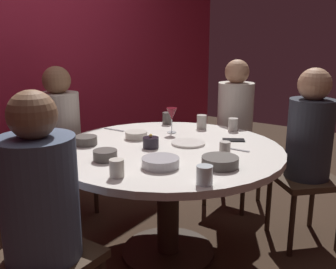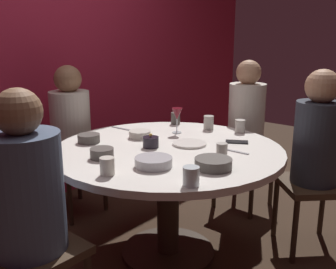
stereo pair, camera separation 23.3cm
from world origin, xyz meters
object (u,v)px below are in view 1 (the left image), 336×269
at_px(seated_diner_back, 60,126).
at_px(bowl_small_white, 136,135).
at_px(bowl_sauce_side, 105,155).
at_px(cup_by_left_diner, 117,168).
at_px(dinner_plate, 188,143).
at_px(bowl_salad_center, 220,162).
at_px(candle_holder, 151,142).
at_px(bowl_rice_portion, 86,141).
at_px(dining_table, 168,169).
at_px(seated_diner_front_right, 310,138).
at_px(cup_beside_wine, 225,149).
at_px(seated_diner_right, 235,118).
at_px(bowl_serving_large, 161,162).
at_px(cell_phone, 234,140).
at_px(seated_diner_left, 40,199).
at_px(cup_near_candle, 233,125).
at_px(cup_far_edge, 205,175).
at_px(wine_glass, 172,115).
at_px(cup_by_right_diner, 202,122).
at_px(cup_center_front, 167,118).

relative_size(seated_diner_back, bowl_small_white, 8.09).
distance_m(bowl_sauce_side, cup_by_left_diner, 0.27).
relative_size(dinner_plate, bowl_salad_center, 1.10).
bearing_deg(candle_holder, bowl_rice_portion, 115.09).
bearing_deg(dining_table, seated_diner_front_right, -45.00).
xyz_separation_m(seated_diner_back, cup_beside_wine, (0.02, -1.35, 0.04)).
relative_size(seated_diner_right, bowl_small_white, 8.30).
bearing_deg(dinner_plate, bowl_sauce_side, 158.44).
bearing_deg(bowl_serving_large, cell_phone, -8.02).
xyz_separation_m(seated_diner_left, candle_holder, (0.87, 0.08, 0.03)).
bearing_deg(seated_diner_right, cup_near_candle, 22.58).
xyz_separation_m(seated_diner_back, seated_diner_right, (0.96, -0.98, 0.01)).
distance_m(cup_far_edge, cup_beside_wine, 0.44).
distance_m(bowl_small_white, cup_near_candle, 0.70).
bearing_deg(bowl_salad_center, bowl_sauce_side, 114.49).
distance_m(bowl_rice_portion, cup_beside_wine, 0.86).
relative_size(bowl_rice_portion, cup_by_left_diner, 1.59).
height_order(bowl_small_white, cup_by_left_diner, cup_by_left_diner).
relative_size(seated_diner_front_right, bowl_rice_portion, 8.52).
bearing_deg(cup_by_left_diner, cup_far_edge, -68.63).
bearing_deg(bowl_small_white, wine_glass, -22.91).
height_order(cell_phone, cup_by_right_diner, cup_by_right_diner).
bearing_deg(cup_beside_wine, cup_by_right_diner, 40.61).
xyz_separation_m(cup_by_left_diner, cup_far_edge, (0.15, -0.39, 0.00)).
bearing_deg(bowl_salad_center, seated_diner_front_right, -16.64).
relative_size(bowl_serving_large, cup_by_right_diner, 1.97).
distance_m(seated_diner_back, cup_by_left_diner, 1.20).
relative_size(seated_diner_right, bowl_rice_portion, 8.60).
distance_m(seated_diner_front_right, cup_far_edge, 1.08).
bearing_deg(dinner_plate, cup_far_edge, -142.21).
height_order(seated_diner_right, cup_near_candle, seated_diner_right).
height_order(cell_phone, cup_by_left_diner, cup_by_left_diner).
xyz_separation_m(cup_center_front, cup_beside_wine, (-0.49, -0.73, -0.00)).
xyz_separation_m(seated_diner_left, cup_beside_wine, (0.96, -0.37, 0.04)).
relative_size(cup_by_left_diner, cup_by_right_diner, 0.88).
height_order(dinner_plate, cell_phone, dinner_plate).
bearing_deg(candle_holder, dinner_plate, -36.43).
bearing_deg(cup_by_left_diner, cell_phone, -11.45).
xyz_separation_m(wine_glass, cup_beside_wine, (-0.28, -0.55, -0.08)).
height_order(wine_glass, bowl_small_white, wine_glass).
height_order(cup_near_candle, cup_by_right_diner, cup_by_right_diner).
bearing_deg(seated_diner_back, seated_diner_left, -43.86).
relative_size(wine_glass, bowl_salad_center, 0.91).
relative_size(seated_diner_front_right, candle_holder, 12.32).
distance_m(seated_diner_left, cup_beside_wine, 1.03).
xyz_separation_m(dining_table, cup_far_edge, (-0.40, -0.48, 0.19)).
bearing_deg(cup_center_front, wine_glass, -138.75).
bearing_deg(seated_diner_right, dining_table, 0.00).
xyz_separation_m(seated_diner_back, bowl_sauce_side, (-0.40, -0.84, 0.03)).
xyz_separation_m(bowl_rice_portion, cup_near_candle, (0.85, -0.60, 0.02)).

